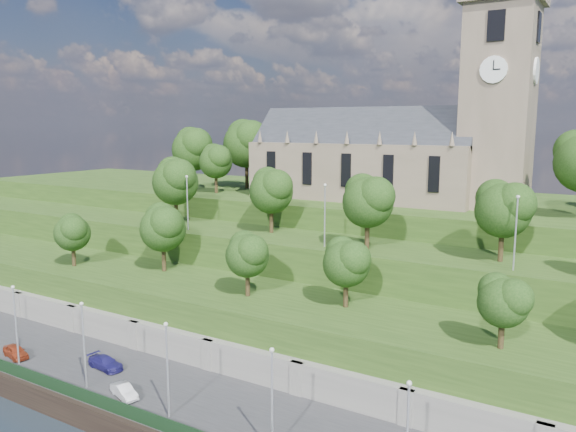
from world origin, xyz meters
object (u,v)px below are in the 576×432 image
Objects in this scene: car_right at (105,363)px; car_middle at (124,391)px; car_left at (16,352)px; church at (396,147)px.

car_middle is at bearing -112.12° from car_right.
car_middle is at bearing -79.09° from car_left.
church reaches higher than car_right.
car_right is at bearing -61.86° from car_left.
car_right is at bearing -110.00° from church.
car_right is (-14.49, -39.81, -19.92)m from church.
church is 53.08m from car_left.
car_left is (-24.48, -42.69, -19.89)m from church.
car_left is 16.02m from car_middle.
church is 46.81m from car_right.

